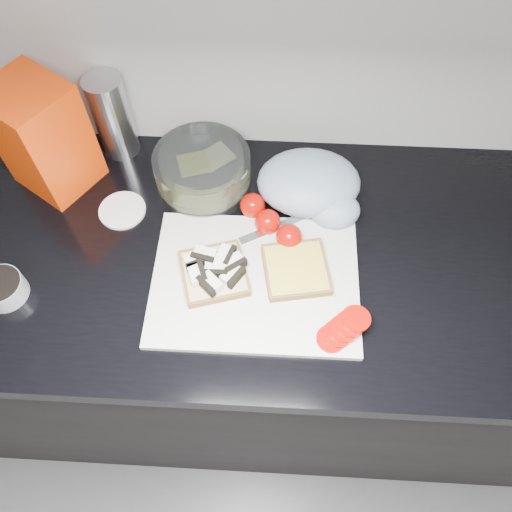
% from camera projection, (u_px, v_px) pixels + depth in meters
% --- Properties ---
extents(base_cabinet, '(3.50, 0.60, 0.86)m').
position_uv_depth(base_cabinet, '(216.00, 334.00, 1.42)').
color(base_cabinet, black).
rests_on(base_cabinet, ground).
extents(countertop, '(3.50, 0.64, 0.04)m').
position_uv_depth(countertop, '(202.00, 251.00, 1.04)').
color(countertop, black).
rests_on(countertop, base_cabinet).
extents(cutting_board, '(0.40, 0.30, 0.01)m').
position_uv_depth(cutting_board, '(255.00, 281.00, 0.97)').
color(cutting_board, silver).
rests_on(cutting_board, countertop).
extents(bread_left, '(0.16, 0.16, 0.04)m').
position_uv_depth(bread_left, '(214.00, 271.00, 0.96)').
color(bread_left, beige).
rests_on(bread_left, cutting_board).
extents(bread_right, '(0.15, 0.15, 0.02)m').
position_uv_depth(bread_right, '(296.00, 269.00, 0.97)').
color(bread_right, beige).
rests_on(bread_right, cutting_board).
extents(tomato_slices, '(0.11, 0.10, 0.02)m').
position_uv_depth(tomato_slices, '(343.00, 329.00, 0.90)').
color(tomato_slices, '#AC0C03').
rests_on(tomato_slices, cutting_board).
extents(knife, '(0.21, 0.13, 0.01)m').
position_uv_depth(knife, '(304.00, 215.00, 1.04)').
color(knife, silver).
rests_on(knife, cutting_board).
extents(seed_tub, '(0.08, 0.08, 0.04)m').
position_uv_depth(seed_tub, '(2.00, 288.00, 0.94)').
color(seed_tub, '#969A9B').
rests_on(seed_tub, countertop).
extents(tub_lid, '(0.13, 0.13, 0.01)m').
position_uv_depth(tub_lid, '(122.00, 210.00, 1.06)').
color(tub_lid, white).
rests_on(tub_lid, countertop).
extents(glass_bowl, '(0.21, 0.21, 0.09)m').
position_uv_depth(glass_bowl, '(203.00, 171.00, 1.07)').
color(glass_bowl, silver).
rests_on(glass_bowl, countertop).
extents(bread_bag, '(0.20, 0.20, 0.24)m').
position_uv_depth(bread_bag, '(43.00, 137.00, 1.02)').
color(bread_bag, '#F83704').
rests_on(bread_bag, countertop).
extents(steel_canister, '(0.08, 0.08, 0.19)m').
position_uv_depth(steel_canister, '(113.00, 117.00, 1.08)').
color(steel_canister, '#B8B8BD').
rests_on(steel_canister, countertop).
extents(grocery_bag, '(0.22, 0.20, 0.10)m').
position_uv_depth(grocery_bag, '(312.00, 186.00, 1.04)').
color(grocery_bag, '#99A6BC').
rests_on(grocery_bag, countertop).
extents(whole_tomatoes, '(0.13, 0.13, 0.05)m').
position_uv_depth(whole_tomatoes, '(270.00, 221.00, 1.02)').
color(whole_tomatoes, '#AC0C03').
rests_on(whole_tomatoes, countertop).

